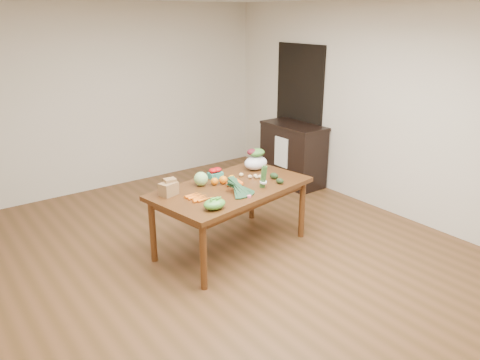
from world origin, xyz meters
TOP-DOWN VIEW (x-y plane):
  - floor at (0.00, 0.00)m, footprint 6.00×6.00m
  - room_walls at (0.00, 0.00)m, footprint 5.02×6.02m
  - dining_table at (0.18, 0.22)m, footprint 1.86×1.24m
  - doorway_dark at (2.48, 1.60)m, footprint 0.02×1.00m
  - cabinet at (2.22, 1.42)m, footprint 0.52×1.02m
  - dish_towel at (1.96, 1.40)m, footprint 0.02×0.28m
  - paper_bag at (-0.49, 0.38)m, footprint 0.26×0.23m
  - cabbage at (-0.06, 0.43)m, footprint 0.15×0.15m
  - strawberry_basket_a at (0.17, 0.55)m, footprint 0.12×0.12m
  - strawberry_basket_b at (0.23, 0.54)m, footprint 0.12×0.12m
  - orange_a at (0.07, 0.36)m, footprint 0.08×0.08m
  - orange_b at (0.16, 0.33)m, footprint 0.09×0.09m
  - orange_c at (0.26, 0.31)m, footprint 0.09×0.09m
  - mandarin_cluster at (0.24, 0.21)m, footprint 0.21×0.21m
  - carrots at (-0.29, 0.13)m, footprint 0.26×0.28m
  - snap_pea_bag at (-0.31, -0.20)m, footprint 0.23×0.17m
  - kale_bunch at (0.13, -0.06)m, footprint 0.38×0.45m
  - asparagus_bundle at (0.44, -0.03)m, footprint 0.10×0.13m
  - potato_a at (0.51, 0.29)m, footprint 0.05×0.05m
  - potato_b at (0.56, 0.24)m, footprint 0.04×0.04m
  - potato_c at (0.57, 0.28)m, footprint 0.05×0.04m
  - potato_d at (0.46, 0.40)m, footprint 0.05×0.05m
  - potato_e at (0.60, 0.23)m, footprint 0.05×0.04m
  - avocado_a at (0.66, -0.04)m, footprint 0.09×0.11m
  - avocado_b at (0.72, 0.12)m, footprint 0.10×0.12m
  - salad_bag at (0.76, 0.51)m, footprint 0.33×0.27m

SIDE VIEW (x-z plane):
  - floor at x=0.00m, z-range 0.00..0.00m
  - dining_table at x=0.18m, z-range 0.00..0.75m
  - cabinet at x=2.22m, z-range 0.00..0.94m
  - dish_towel at x=1.96m, z-range 0.33..0.78m
  - carrots at x=-0.29m, z-range 0.75..0.78m
  - potato_b at x=0.56m, z-range 0.75..0.79m
  - potato_e at x=0.60m, z-range 0.75..0.79m
  - potato_c at x=0.57m, z-range 0.75..0.79m
  - potato_a at x=0.51m, z-range 0.75..0.79m
  - potato_d at x=0.46m, z-range 0.75..0.80m
  - avocado_a at x=0.66m, z-range 0.75..0.81m
  - avocado_b at x=0.72m, z-range 0.75..0.82m
  - orange_a at x=0.07m, z-range 0.75..0.83m
  - orange_c at x=0.26m, z-range 0.75..0.84m
  - mandarin_cluster at x=0.24m, z-range 0.75..0.84m
  - orange_b at x=0.16m, z-range 0.75..0.84m
  - strawberry_basket_a at x=0.17m, z-range 0.75..0.84m
  - strawberry_basket_b at x=0.23m, z-range 0.75..0.85m
  - snap_pea_bag at x=-0.31m, z-range 0.75..0.85m
  - cabbage at x=-0.06m, z-range 0.75..0.90m
  - kale_bunch at x=0.13m, z-range 0.75..0.91m
  - paper_bag at x=-0.49m, z-range 0.75..0.92m
  - salad_bag at x=0.76m, z-range 0.75..0.98m
  - asparagus_bundle at x=0.44m, z-range 0.75..1.00m
  - doorway_dark at x=2.48m, z-range 0.00..2.10m
  - room_walls at x=0.00m, z-range 0.00..2.70m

